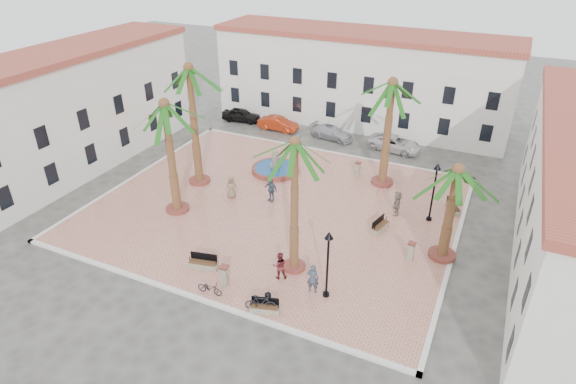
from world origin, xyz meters
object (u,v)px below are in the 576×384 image
bench_ne (453,208)px  pedestrian_north (298,143)px  pedestrian_fountain_a (231,187)px  bench_e (380,227)px  car_black (241,115)px  bicycle_a (210,288)px  bollard_n (358,169)px  cyclist_a (313,278)px  litter_bin (268,299)px  bicycle_b (261,303)px  palm_s (295,156)px  bollard_se (225,275)px  lamppost_s (328,253)px  car_white (395,143)px  bench_se (265,308)px  car_red (278,124)px  cyclist_b (280,266)px  pedestrian_east (397,203)px  car_silver (332,133)px  bollard_e (411,251)px  palm_nw (190,81)px  palm_ne (392,95)px  bench_s (203,264)px  palm_sw (166,117)px  palm_e (456,182)px  fountain (275,168)px  pedestrian_fountain_b (271,189)px  lamppost_e (435,182)px

bench_ne → pedestrian_north: size_ratio=0.92×
pedestrian_fountain_a → bench_e: bearing=-32.2°
car_black → bicycle_a: bearing=-161.6°
bollard_n → cyclist_a: cyclist_a is taller
litter_bin → bicycle_b: bearing=-100.3°
bench_e → bicycle_b: bicycle_b is taller
palm_s → bench_e: palm_s is taller
bollard_se → lamppost_s: bearing=15.9°
car_white → bench_e: bearing=-162.8°
bench_se → car_red: bearing=98.1°
palm_s → bicycle_a: size_ratio=5.66×
cyclist_b → pedestrian_east: 11.08m
litter_bin → pedestrian_fountain_a: pedestrian_fountain_a is taller
bollard_se → car_black: size_ratio=0.33×
car_silver → car_white: size_ratio=0.88×
lamppost_s → bench_ne: bearing=67.8°
palm_s → cyclist_b: 6.83m
pedestrian_north → litter_bin: bearing=-154.8°
bench_e → lamppost_s: 8.40m
bollard_e → pedestrian_fountain_a: pedestrian_fountain_a is taller
bollard_se → car_red: 24.86m
palm_nw → car_red: bearing=86.9°
palm_ne → bench_s: (-7.06, -15.54, -7.19)m
palm_nw → bicycle_a: (8.33, -11.27, -8.07)m
bench_e → car_silver: (-8.86, 14.20, 0.23)m
palm_sw → palm_e: palm_sw is taller
bicycle_a → pedestrian_north: 20.38m
bicycle_b → car_white: car_white is taller
bench_se → bollard_se: bollard_se is taller
palm_sw → bicycle_b: 14.30m
lamppost_s → pedestrian_fountain_a: lamppost_s is taller
litter_bin → palm_s: bearing=90.4°
bollard_n → bicycle_a: (-3.15, -17.75, -0.25)m
palm_sw → bollard_se: bearing=-37.1°
palm_ne → cyclist_b: bearing=-99.4°
palm_ne → bench_se: size_ratio=5.20×
fountain → cyclist_b: bearing=-62.6°
lamppost_s → bollard_e: lamppost_s is taller
lamppost_s → pedestrian_east: size_ratio=2.35×
palm_ne → bicycle_b: palm_ne is taller
cyclist_b → litter_bin: bearing=70.8°
palm_ne → bollard_se: (-5.00, -16.35, -6.76)m
lamppost_s → bollard_e: (3.62, 5.37, -2.31)m
bench_s → pedestrian_fountain_b: (0.09, 9.14, 0.70)m
palm_e → lamppost_e: palm_e is taller
palm_e → bench_se: palm_e is taller
palm_nw → bench_s: palm_nw is taller
palm_s → lamppost_e: 12.09m
lamppost_e → palm_e: bearing=-68.7°
bench_e → bicycle_b: size_ratio=1.01×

